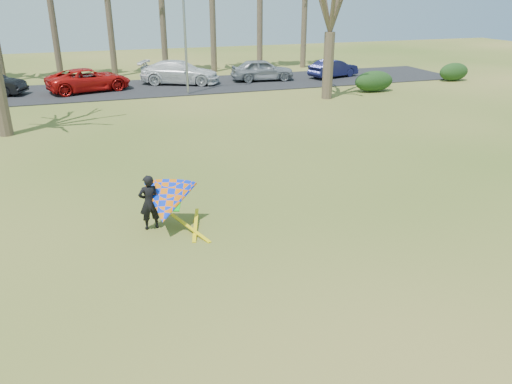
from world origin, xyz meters
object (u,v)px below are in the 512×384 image
object	(u,v)px
car_4	(262,70)
kite_flyer	(165,202)
streetlight	(187,22)
car_3	(180,72)
car_5	(333,68)
car_2	(89,80)

from	to	relation	value
car_4	kite_flyer	bearing A→B (deg)	159.26
kite_flyer	streetlight	bearing A→B (deg)	76.61
streetlight	car_3	distance (m)	5.24
streetlight	car_4	distance (m)	7.79
streetlight	car_4	bearing A→B (deg)	28.22
car_3	car_5	size ratio (longest dim) A/B	1.37
car_2	car_4	xyz separation A→B (m)	(12.26, 0.33, 0.03)
car_4	car_5	size ratio (longest dim) A/B	1.12
car_5	kite_flyer	distance (m)	27.61
car_3	car_5	xyz separation A→B (m)	(11.71, -0.89, -0.14)
kite_flyer	car_2	bearing A→B (deg)	94.07
car_2	car_5	world-z (taller)	car_2
car_5	car_2	bearing A→B (deg)	72.60
car_3	car_5	bearing A→B (deg)	-70.62
car_5	car_4	bearing A→B (deg)	69.20
car_2	car_3	bearing A→B (deg)	-97.98
streetlight	car_5	bearing A→B (deg)	13.96
streetlight	car_5	world-z (taller)	streetlight
car_2	kite_flyer	size ratio (longest dim) A/B	2.25
car_2	kite_flyer	bearing A→B (deg)	168.08
car_4	kite_flyer	size ratio (longest dim) A/B	1.92
car_2	car_4	bearing A→B (deg)	-104.44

